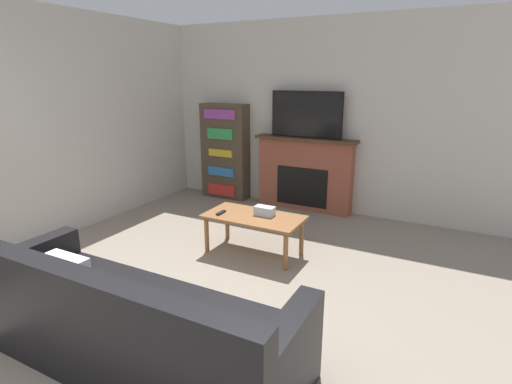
{
  "coord_description": "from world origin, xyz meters",
  "views": [
    {
      "loc": [
        1.94,
        -1.16,
        1.93
      ],
      "look_at": [
        -0.01,
        2.57,
        0.7
      ],
      "focal_mm": 28.0,
      "sensor_mm": 36.0,
      "label": 1
    }
  ],
  "objects_px": {
    "coffee_table": "(254,220)",
    "tv": "(306,115)",
    "couch": "(130,326)",
    "fireplace": "(305,173)",
    "bookshelf": "(225,152)"
  },
  "relations": [
    {
      "from": "coffee_table",
      "to": "tv",
      "type": "bearing_deg",
      "value": 92.45
    },
    {
      "from": "tv",
      "to": "coffee_table",
      "type": "distance_m",
      "value": 1.99
    },
    {
      "from": "couch",
      "to": "coffee_table",
      "type": "relative_size",
      "value": 2.21
    },
    {
      "from": "tv",
      "to": "couch",
      "type": "bearing_deg",
      "value": -87.46
    },
    {
      "from": "fireplace",
      "to": "couch",
      "type": "relative_size",
      "value": 0.63
    },
    {
      "from": "fireplace",
      "to": "coffee_table",
      "type": "relative_size",
      "value": 1.38
    },
    {
      "from": "tv",
      "to": "coffee_table",
      "type": "relative_size",
      "value": 0.97
    },
    {
      "from": "couch",
      "to": "coffee_table",
      "type": "distance_m",
      "value": 1.98
    },
    {
      "from": "fireplace",
      "to": "coffee_table",
      "type": "distance_m",
      "value": 1.74
    },
    {
      "from": "couch",
      "to": "tv",
      "type": "bearing_deg",
      "value": 92.54
    },
    {
      "from": "tv",
      "to": "couch",
      "type": "relative_size",
      "value": 0.44
    },
    {
      "from": "coffee_table",
      "to": "bookshelf",
      "type": "bearing_deg",
      "value": 129.93
    },
    {
      "from": "fireplace",
      "to": "bookshelf",
      "type": "xyz_separation_m",
      "value": [
        -1.36,
        -0.02,
        0.21
      ]
    },
    {
      "from": "bookshelf",
      "to": "coffee_table",
      "type": "bearing_deg",
      "value": -50.07
    },
    {
      "from": "tv",
      "to": "bookshelf",
      "type": "bearing_deg",
      "value": -179.9
    }
  ]
}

